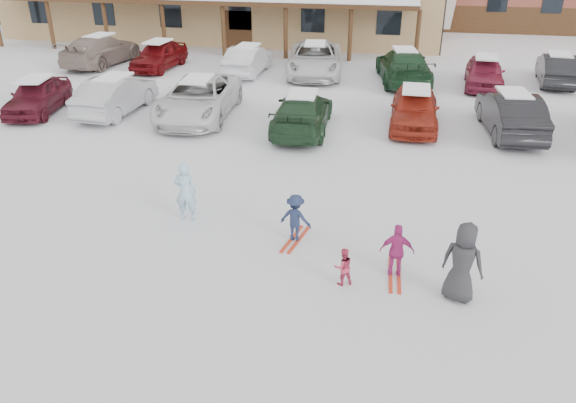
% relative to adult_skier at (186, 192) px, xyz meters
% --- Properties ---
extents(ground, '(160.00, 160.00, 0.00)m').
position_rel_adult_skier_xyz_m(ground, '(2.46, -1.45, -0.80)').
color(ground, white).
rests_on(ground, ground).
extents(adult_skier, '(0.63, 0.46, 1.59)m').
position_rel_adult_skier_xyz_m(adult_skier, '(0.00, 0.00, 0.00)').
color(adult_skier, '#9BC4DC').
rests_on(adult_skier, ground).
extents(toddler_red, '(0.52, 0.47, 0.86)m').
position_rel_adult_skier_xyz_m(toddler_red, '(4.28, -2.15, -0.36)').
color(toddler_red, '#C0324F').
rests_on(toddler_red, ground).
extents(child_navy, '(0.86, 0.60, 1.21)m').
position_rel_adult_skier_xyz_m(child_navy, '(2.95, -0.52, -0.19)').
color(child_navy, '#1B2543').
rests_on(child_navy, ground).
extents(skis_child_navy, '(0.48, 1.41, 0.03)m').
position_rel_adult_skier_xyz_m(skis_child_navy, '(2.95, -0.52, -0.78)').
color(skis_child_navy, red).
rests_on(skis_child_navy, ground).
extents(child_magenta, '(0.75, 0.33, 1.27)m').
position_rel_adult_skier_xyz_m(child_magenta, '(5.38, -1.64, -0.16)').
color(child_magenta, '#B82B79').
rests_on(child_magenta, ground).
extents(skis_child_magenta, '(0.25, 1.41, 0.03)m').
position_rel_adult_skier_xyz_m(skis_child_magenta, '(5.38, -1.64, -0.78)').
color(skis_child_magenta, red).
rests_on(skis_child_magenta, ground).
extents(bystander_dark, '(1.00, 0.84, 1.74)m').
position_rel_adult_skier_xyz_m(bystander_dark, '(6.66, -2.23, 0.08)').
color(bystander_dark, '#2B2A2D').
rests_on(bystander_dark, ground).
extents(parked_car_0, '(2.30, 4.28, 1.38)m').
position_rel_adult_skier_xyz_m(parked_car_0, '(-9.07, 7.62, -0.10)').
color(parked_car_0, '#571421').
rests_on(parked_car_0, ground).
extents(parked_car_1, '(1.78, 4.56, 1.48)m').
position_rel_adult_skier_xyz_m(parked_car_1, '(-5.93, 8.14, -0.06)').
color(parked_car_1, '#A6A7AB').
rests_on(parked_car_1, ground).
extents(parked_car_2, '(2.89, 5.70, 1.54)m').
position_rel_adult_skier_xyz_m(parked_car_2, '(-2.47, 8.23, -0.02)').
color(parked_car_2, silver).
rests_on(parked_car_2, ground).
extents(parked_car_3, '(2.11, 4.86, 1.39)m').
position_rel_adult_skier_xyz_m(parked_car_3, '(1.80, 7.41, -0.10)').
color(parked_car_3, '#203D24').
rests_on(parked_car_3, ground).
extents(parked_car_4, '(1.83, 4.36, 1.48)m').
position_rel_adult_skier_xyz_m(parked_car_4, '(5.86, 8.58, -0.06)').
color(parked_car_4, maroon).
rests_on(parked_car_4, ground).
extents(parked_car_5, '(1.98, 4.76, 1.53)m').
position_rel_adult_skier_xyz_m(parked_car_5, '(9.26, 8.50, -0.03)').
color(parked_car_5, black).
rests_on(parked_car_5, ground).
extents(parked_car_7, '(2.80, 5.60, 1.56)m').
position_rel_adult_skier_xyz_m(parked_car_7, '(-10.61, 15.96, -0.02)').
color(parked_car_7, gray).
rests_on(parked_car_7, ground).
extents(parked_car_8, '(2.04, 4.33, 1.43)m').
position_rel_adult_skier_xyz_m(parked_car_8, '(-7.16, 15.61, -0.08)').
color(parked_car_8, '#640A0D').
rests_on(parked_car_8, ground).
extents(parked_car_9, '(1.64, 4.33, 1.41)m').
position_rel_adult_skier_xyz_m(parked_car_9, '(-2.33, 15.42, -0.09)').
color(parked_car_9, silver).
rests_on(parked_car_9, ground).
extents(parked_car_10, '(3.21, 5.91, 1.57)m').
position_rel_adult_skier_xyz_m(parked_car_10, '(1.02, 15.89, -0.01)').
color(parked_car_10, silver).
rests_on(parked_car_10, ground).
extents(parked_car_11, '(3.00, 5.69, 1.57)m').
position_rel_adult_skier_xyz_m(parked_car_11, '(5.41, 15.16, -0.01)').
color(parked_car_11, '#1A3D22').
rests_on(parked_car_11, ground).
extents(parked_car_12, '(2.04, 4.33, 1.43)m').
position_rel_adult_skier_xyz_m(parked_car_12, '(9.12, 14.98, -0.08)').
color(parked_car_12, maroon).
rests_on(parked_car_12, ground).
extents(parked_car_13, '(1.97, 4.44, 1.42)m').
position_rel_adult_skier_xyz_m(parked_car_13, '(12.57, 16.25, -0.09)').
color(parked_car_13, black).
rests_on(parked_car_13, ground).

